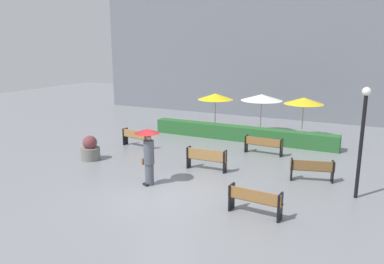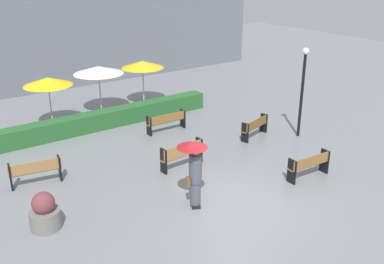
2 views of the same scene
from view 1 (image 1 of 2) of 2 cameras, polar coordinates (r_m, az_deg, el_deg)
ground_plane at (r=13.03m, az=-4.49°, el=-9.57°), size 60.00×60.00×0.00m
bench_far_left at (r=18.99m, az=-8.60°, el=-0.74°), size 1.68×0.60×0.87m
bench_back_row at (r=17.87m, az=10.80°, el=-1.83°), size 1.83×0.40×0.81m
bench_far_right at (r=14.79m, az=17.81°, el=-5.35°), size 1.62×0.72×0.83m
bench_mid_center at (r=15.31m, az=2.16°, el=-3.93°), size 1.72×0.42×0.91m
bench_near_right at (r=11.52m, az=9.52°, el=-10.13°), size 1.68×0.48×0.84m
pedestrian_with_umbrella at (r=13.63m, az=-6.68°, el=-2.73°), size 0.91×0.91×2.09m
planter_pot at (r=17.33m, az=-15.23°, el=-2.56°), size 0.84×0.84×1.10m
lamp_post at (r=13.30m, az=24.51°, el=0.12°), size 0.28×0.28×3.73m
patio_umbrella_yellow at (r=21.88m, az=3.59°, el=5.40°), size 2.06×2.06×2.28m
patio_umbrella_white at (r=21.55m, az=10.55°, el=5.19°), size 2.34×2.34×2.32m
patio_umbrella_yellow_far at (r=21.01m, az=16.66°, el=4.56°), size 2.10×2.10×2.28m
hedge_strip at (r=20.28m, az=7.44°, el=-0.23°), size 10.04×0.70×0.77m
building_facade at (r=27.03m, az=13.31°, el=11.61°), size 28.00×1.20×8.96m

